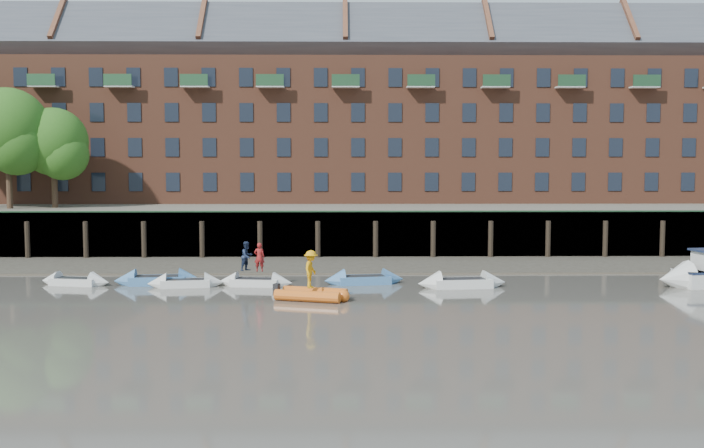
{
  "coord_description": "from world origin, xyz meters",
  "views": [
    {
      "loc": [
        -0.51,
        -34.88,
        7.04
      ],
      "look_at": [
        0.21,
        12.0,
        3.2
      ],
      "focal_mm": 42.0,
      "sensor_mm": 36.0,
      "label": 1
    }
  ],
  "objects_px": {
    "person_rower_b": "(247,256)",
    "person_rib_crew": "(311,269)",
    "rowboat_1": "(158,280)",
    "rib_tender": "(314,294)",
    "rowboat_3": "(255,282)",
    "rowboat_0": "(75,281)",
    "rowboat_5": "(462,283)",
    "person_rower_a": "(259,257)",
    "rowboat_4": "(364,280)",
    "rowboat_2": "(186,283)"
  },
  "relations": [
    {
      "from": "person_rib_crew",
      "to": "rowboat_1",
      "type": "bearing_deg",
      "value": 72.98
    },
    {
      "from": "rowboat_3",
      "to": "rib_tender",
      "type": "bearing_deg",
      "value": -44.83
    },
    {
      "from": "rowboat_5",
      "to": "person_rower_b",
      "type": "relative_size",
      "value": 3.05
    },
    {
      "from": "rib_tender",
      "to": "person_rower_b",
      "type": "xyz_separation_m",
      "value": [
        -3.82,
        4.72,
        1.34
      ]
    },
    {
      "from": "rowboat_5",
      "to": "rowboat_2",
      "type": "bearing_deg",
      "value": 171.9
    },
    {
      "from": "rowboat_3",
      "to": "person_rower_b",
      "type": "xyz_separation_m",
      "value": [
        -0.47,
        0.25,
        1.4
      ]
    },
    {
      "from": "rowboat_0",
      "to": "person_rib_crew",
      "type": "height_order",
      "value": "person_rib_crew"
    },
    {
      "from": "rowboat_4",
      "to": "rib_tender",
      "type": "xyz_separation_m",
      "value": [
        -2.62,
        -5.12,
        0.04
      ]
    },
    {
      "from": "rowboat_4",
      "to": "person_rower_b",
      "type": "height_order",
      "value": "person_rower_b"
    },
    {
      "from": "rowboat_0",
      "to": "person_rower_a",
      "type": "height_order",
      "value": "person_rower_a"
    },
    {
      "from": "person_rower_b",
      "to": "person_rib_crew",
      "type": "distance_m",
      "value": 5.93
    },
    {
      "from": "person_rib_crew",
      "to": "rowboat_0",
      "type": "bearing_deg",
      "value": 82.72
    },
    {
      "from": "person_rower_a",
      "to": "person_rib_crew",
      "type": "distance_m",
      "value": 5.27
    },
    {
      "from": "rowboat_4",
      "to": "person_rib_crew",
      "type": "xyz_separation_m",
      "value": [
        -2.77,
        -5.06,
        1.29
      ]
    },
    {
      "from": "person_rower_b",
      "to": "rowboat_0",
      "type": "bearing_deg",
      "value": 126.29
    },
    {
      "from": "rowboat_3",
      "to": "person_rower_a",
      "type": "bearing_deg",
      "value": -3.17
    },
    {
      "from": "rowboat_1",
      "to": "rowboat_2",
      "type": "bearing_deg",
      "value": -31.95
    },
    {
      "from": "rowboat_4",
      "to": "rowboat_5",
      "type": "bearing_deg",
      "value": -24.12
    },
    {
      "from": "person_rower_b",
      "to": "rowboat_3",
      "type": "bearing_deg",
      "value": -80.53
    },
    {
      "from": "rowboat_5",
      "to": "rowboat_3",
      "type": "bearing_deg",
      "value": 170.16
    },
    {
      "from": "rowboat_0",
      "to": "rowboat_1",
      "type": "distance_m",
      "value": 4.5
    },
    {
      "from": "rowboat_4",
      "to": "rowboat_2",
      "type": "bearing_deg",
      "value": 175.37
    },
    {
      "from": "rowboat_0",
      "to": "rowboat_2",
      "type": "bearing_deg",
      "value": 4.94
    },
    {
      "from": "rowboat_1",
      "to": "person_rower_b",
      "type": "relative_size",
      "value": 2.97
    },
    {
      "from": "rowboat_0",
      "to": "person_rower_a",
      "type": "xyz_separation_m",
      "value": [
        10.18,
        -0.51,
        1.38
      ]
    },
    {
      "from": "rowboat_3",
      "to": "person_rib_crew",
      "type": "relative_size",
      "value": 2.26
    },
    {
      "from": "rowboat_0",
      "to": "rowboat_1",
      "type": "xyz_separation_m",
      "value": [
        4.49,
        0.14,
        0.04
      ]
    },
    {
      "from": "rowboat_2",
      "to": "rowboat_4",
      "type": "xyz_separation_m",
      "value": [
        9.72,
        0.88,
        0.02
      ]
    },
    {
      "from": "rowboat_1",
      "to": "rowboat_4",
      "type": "bearing_deg",
      "value": -5.77
    },
    {
      "from": "rowboat_0",
      "to": "rowboat_3",
      "type": "height_order",
      "value": "rowboat_3"
    },
    {
      "from": "rowboat_1",
      "to": "person_rower_a",
      "type": "xyz_separation_m",
      "value": [
        5.69,
        -0.64,
        1.34
      ]
    },
    {
      "from": "rowboat_4",
      "to": "person_rib_crew",
      "type": "bearing_deg",
      "value": -128.45
    },
    {
      "from": "rowboat_1",
      "to": "person_rower_b",
      "type": "distance_m",
      "value": 5.18
    },
    {
      "from": "rowboat_1",
      "to": "person_rib_crew",
      "type": "height_order",
      "value": "person_rib_crew"
    },
    {
      "from": "rowboat_2",
      "to": "rowboat_3",
      "type": "distance_m",
      "value": 3.77
    },
    {
      "from": "rowboat_1",
      "to": "rowboat_3",
      "type": "bearing_deg",
      "value": -12.31
    },
    {
      "from": "rowboat_3",
      "to": "person_rib_crew",
      "type": "distance_m",
      "value": 5.6
    },
    {
      "from": "rowboat_1",
      "to": "person_rower_a",
      "type": "distance_m",
      "value": 5.88
    },
    {
      "from": "rowboat_0",
      "to": "rib_tender",
      "type": "bearing_deg",
      "value": -9.1
    },
    {
      "from": "person_rib_crew",
      "to": "rowboat_3",
      "type": "bearing_deg",
      "value": 48.99
    },
    {
      "from": "rowboat_0",
      "to": "rowboat_1",
      "type": "bearing_deg",
      "value": 13.0
    },
    {
      "from": "rowboat_4",
      "to": "person_rower_a",
      "type": "relative_size",
      "value": 2.92
    },
    {
      "from": "rowboat_0",
      "to": "rowboat_5",
      "type": "bearing_deg",
      "value": 8.14
    },
    {
      "from": "rowboat_0",
      "to": "person_rower_b",
      "type": "distance_m",
      "value": 9.58
    },
    {
      "from": "rowboat_1",
      "to": "rib_tender",
      "type": "bearing_deg",
      "value": -36.0
    },
    {
      "from": "rowboat_1",
      "to": "person_rower_a",
      "type": "relative_size",
      "value": 3.07
    },
    {
      "from": "rowboat_1",
      "to": "rowboat_2",
      "type": "xyz_separation_m",
      "value": [
        1.69,
        -0.82,
        -0.03
      ]
    },
    {
      "from": "rowboat_1",
      "to": "rowboat_3",
      "type": "distance_m",
      "value": 5.48
    },
    {
      "from": "rowboat_4",
      "to": "person_rib_crew",
      "type": "height_order",
      "value": "person_rib_crew"
    },
    {
      "from": "rib_tender",
      "to": "person_rower_b",
      "type": "relative_size",
      "value": 2.29
    }
  ]
}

